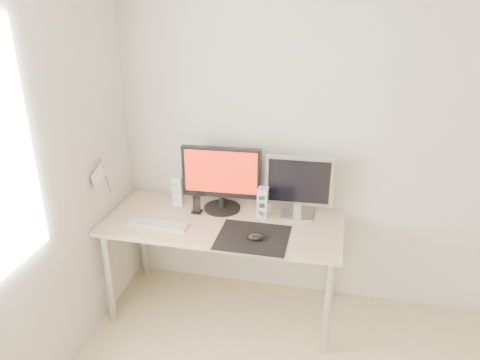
{
  "coord_description": "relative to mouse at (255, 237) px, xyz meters",
  "views": [
    {
      "loc": [
        -0.21,
        -1.33,
        2.23
      ],
      "look_at": [
        -0.83,
        1.45,
        1.01
      ],
      "focal_mm": 35.0,
      "sensor_mm": 36.0,
      "label": 1
    }
  ],
  "objects": [
    {
      "name": "mouse",
      "position": [
        0.0,
        0.0,
        0.0
      ],
      "size": [
        0.11,
        0.06,
        0.04
      ],
      "primitive_type": "ellipsoid",
      "color": "black",
      "rests_on": "mousepad"
    },
    {
      "name": "keyboard",
      "position": [
        -0.67,
        0.05,
        -0.01
      ],
      "size": [
        0.43,
        0.14,
        0.02
      ],
      "color": "silver",
      "rests_on": "desk"
    },
    {
      "name": "desk",
      "position": [
        -0.26,
        0.21,
        -0.1
      ],
      "size": [
        1.6,
        0.7,
        0.73
      ],
      "color": "#D1B587",
      "rests_on": "ground"
    },
    {
      "name": "phone_dock",
      "position": [
        -0.47,
        0.28,
        0.02
      ],
      "size": [
        0.07,
        0.06,
        0.13
      ],
      "color": "black",
      "rests_on": "desk"
    },
    {
      "name": "pennant",
      "position": [
        -1.05,
        0.06,
        0.3
      ],
      "size": [
        0.01,
        0.23,
        0.29
      ],
      "color": "#A57F54",
      "rests_on": "wall_left"
    },
    {
      "name": "wall_back",
      "position": [
        0.67,
        0.58,
        0.5
      ],
      "size": [
        3.5,
        0.0,
        3.5
      ],
      "primitive_type": "plane",
      "rotation": [
        1.57,
        0.0,
        0.0
      ],
      "color": "white",
      "rests_on": "ground"
    },
    {
      "name": "speaker_left",
      "position": [
        -0.64,
        0.38,
        0.09
      ],
      "size": [
        0.07,
        0.08,
        0.22
      ],
      "color": "white",
      "rests_on": "desk"
    },
    {
      "name": "second_monitor",
      "position": [
        0.22,
        0.39,
        0.22
      ],
      "size": [
        0.45,
        0.17,
        0.43
      ],
      "color": "#BDBDBF",
      "rests_on": "desk"
    },
    {
      "name": "speaker_right",
      "position": [
        -0.01,
        0.32,
        0.09
      ],
      "size": [
        0.07,
        0.08,
        0.22
      ],
      "color": "silver",
      "rests_on": "desk"
    },
    {
      "name": "main_monitor",
      "position": [
        -0.31,
        0.37,
        0.23
      ],
      "size": [
        0.55,
        0.27,
        0.47
      ],
      "color": "black",
      "rests_on": "desk"
    },
    {
      "name": "mousepad",
      "position": [
        -0.02,
        0.03,
        -0.02
      ],
      "size": [
        0.45,
        0.4,
        0.0
      ],
      "primitive_type": "cube",
      "color": "black",
      "rests_on": "desk"
    }
  ]
}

